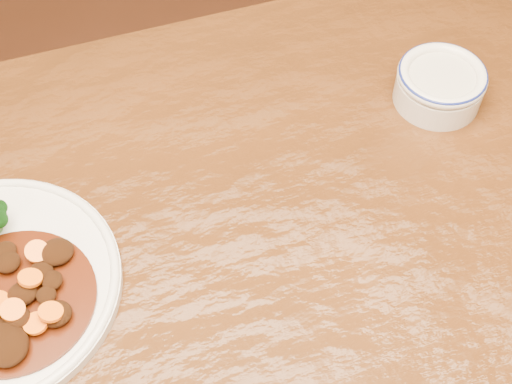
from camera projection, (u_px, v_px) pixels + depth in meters
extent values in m
cube|color=#4D260D|center=(238.00, 329.00, 0.72)|extent=(1.58, 1.05, 0.04)
cylinder|color=#441607|center=(14.00, 300.00, 0.71)|extent=(0.16, 0.16, 0.00)
ellipsoid|color=black|center=(8.00, 346.00, 0.67)|extent=(0.04, 0.04, 0.02)
ellipsoid|color=black|center=(17.00, 318.00, 0.68)|extent=(0.03, 0.03, 0.01)
ellipsoid|color=black|center=(57.00, 252.00, 0.73)|extent=(0.03, 0.03, 0.02)
ellipsoid|color=black|center=(22.00, 294.00, 0.70)|extent=(0.03, 0.03, 0.01)
ellipsoid|color=black|center=(3.00, 326.00, 0.68)|extent=(0.02, 0.02, 0.01)
ellipsoid|color=black|center=(56.00, 314.00, 0.69)|extent=(0.03, 0.03, 0.02)
ellipsoid|color=black|center=(1.00, 338.00, 0.67)|extent=(0.03, 0.03, 0.02)
ellipsoid|color=black|center=(46.00, 295.00, 0.70)|extent=(0.02, 0.02, 0.01)
ellipsoid|color=black|center=(8.00, 262.00, 0.72)|extent=(0.03, 0.03, 0.01)
ellipsoid|color=black|center=(41.00, 272.00, 0.72)|extent=(0.02, 0.02, 0.01)
ellipsoid|color=black|center=(5.00, 251.00, 0.73)|extent=(0.02, 0.02, 0.01)
ellipsoid|color=black|center=(52.00, 280.00, 0.71)|extent=(0.02, 0.02, 0.01)
cylinder|color=orange|center=(13.00, 310.00, 0.68)|extent=(0.02, 0.02, 0.01)
cylinder|color=orange|center=(36.00, 323.00, 0.68)|extent=(0.03, 0.03, 0.01)
cylinder|color=orange|center=(37.00, 251.00, 0.72)|extent=(0.03, 0.03, 0.01)
cylinder|color=orange|center=(30.00, 278.00, 0.70)|extent=(0.03, 0.03, 0.01)
cylinder|color=orange|center=(51.00, 312.00, 0.68)|extent=(0.03, 0.03, 0.01)
cylinder|color=silver|center=(438.00, 90.00, 0.87)|extent=(0.11, 0.11, 0.03)
cylinder|color=beige|center=(442.00, 77.00, 0.85)|extent=(0.08, 0.08, 0.01)
torus|color=silver|center=(443.00, 75.00, 0.85)|extent=(0.11, 0.11, 0.01)
torus|color=navy|center=(443.00, 73.00, 0.85)|extent=(0.11, 0.11, 0.00)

